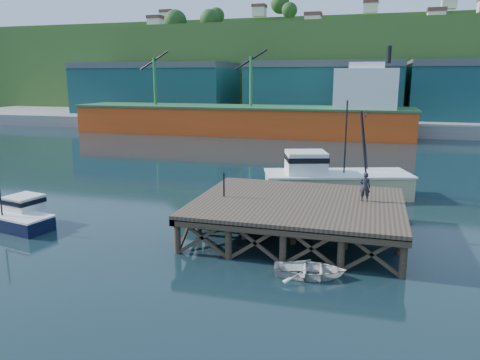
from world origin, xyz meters
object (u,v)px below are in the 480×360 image
(boat_black, at_px, (229,216))
(dockworker, at_px, (365,187))
(dinghy, at_px, (310,270))
(trawler, at_px, (334,177))
(boat_navy, at_px, (15,215))

(boat_black, distance_m, dockworker, 8.48)
(dinghy, height_order, dockworker, dockworker)
(dockworker, bearing_deg, dinghy, 74.17)
(boat_black, bearing_deg, dinghy, -41.13)
(boat_black, height_order, dockworker, dockworker)
(trawler, bearing_deg, boat_black, -138.03)
(boat_black, bearing_deg, trawler, 65.19)
(trawler, xyz_separation_m, dockworker, (2.50, -9.09, 1.43))
(boat_black, xyz_separation_m, trawler, (5.64, 9.54, 0.88))
(boat_black, distance_m, dinghy, 8.67)
(trawler, xyz_separation_m, dinghy, (0.28, -15.87, -1.19))
(boat_navy, bearing_deg, dockworker, 23.20)
(boat_black, height_order, dinghy, boat_black)
(dinghy, distance_m, dockworker, 7.61)
(boat_navy, xyz_separation_m, boat_black, (12.98, 3.80, -0.06))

